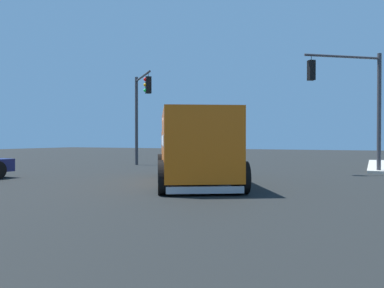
{
  "coord_description": "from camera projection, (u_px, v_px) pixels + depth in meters",
  "views": [
    {
      "loc": [
        -6.89,
        14.62,
        1.69
      ],
      "look_at": [
        -0.49,
        0.6,
        1.5
      ],
      "focal_mm": 37.3,
      "sensor_mm": 36.0,
      "label": 1
    }
  ],
  "objects": [
    {
      "name": "delivery_truck",
      "position": [
        194.0,
        146.0,
        15.22
      ],
      "size": [
        6.07,
        8.03,
        2.69
      ],
      "color": "orange",
      "rests_on": "ground"
    },
    {
      "name": "traffic_light_primary",
      "position": [
        356.0,
        93.0,
        19.5
      ],
      "size": [
        3.38,
        2.58,
        5.8
      ],
      "color": "#38383D",
      "rests_on": "sidewalk_corner_near"
    },
    {
      "name": "traffic_light_secondary",
      "position": [
        140.0,
        106.0,
        24.79
      ],
      "size": [
        2.83,
        2.99,
        5.73
      ],
      "color": "#38383D",
      "rests_on": "ground"
    },
    {
      "name": "ground_plane",
      "position": [
        187.0,
        181.0,
        16.18
      ],
      "size": [
        100.0,
        100.0,
        0.0
      ],
      "primitive_type": "plane",
      "color": "black"
    }
  ]
}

